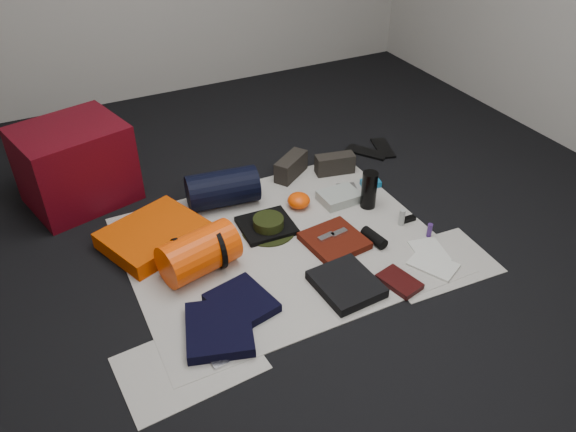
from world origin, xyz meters
name	(u,v)px	position (x,y,z in m)	size (l,w,h in m)	color
floor	(281,246)	(0.00, 0.00, -0.01)	(4.50, 4.50, 0.02)	black
newspaper_mat	(281,244)	(0.00, 0.00, 0.00)	(1.60, 1.30, 0.01)	silver
newspaper_sheet_front_left	(190,363)	(-0.70, -0.55, 0.00)	(0.58, 0.40, 0.00)	silver
newspaper_sheet_front_right	(437,263)	(0.65, -0.50, 0.00)	(0.58, 0.40, 0.00)	silver
red_cabinet	(75,165)	(-0.87, 0.93, 0.24)	(0.57, 0.48, 0.48)	#550610
sleeping_pad	(154,235)	(-0.60, 0.32, 0.05)	(0.50, 0.41, 0.09)	#DE4802
stuff_sack	(199,253)	(-0.46, -0.01, 0.12)	(0.22, 0.22, 0.38)	#FC4504
sack_strap_left	(180,259)	(-0.56, -0.01, 0.11)	(0.22, 0.22, 0.03)	black
sack_strap_right	(218,248)	(-0.36, -0.01, 0.11)	(0.22, 0.22, 0.03)	black
navy_duffel	(223,189)	(-0.14, 0.49, 0.11)	(0.21, 0.21, 0.41)	black
boonie_brim	(269,230)	(-0.01, 0.14, 0.01)	(0.30, 0.30, 0.01)	black
boonie_crown	(268,224)	(-0.01, 0.14, 0.05)	(0.17, 0.17, 0.07)	black
hiking_boot_left	(291,166)	(0.36, 0.60, 0.07)	(0.26, 0.10, 0.13)	black
hiking_boot_right	(335,164)	(0.63, 0.51, 0.07)	(0.25, 0.09, 0.12)	black
flip_flop_left	(367,152)	(0.96, 0.63, 0.01)	(0.10, 0.28, 0.02)	black
flip_flop_right	(383,148)	(1.09, 0.63, 0.01)	(0.10, 0.27, 0.02)	black
trousers_navy_a	(219,329)	(-0.53, -0.45, 0.03)	(0.29, 0.33, 0.05)	black
trousers_navy_b	(241,303)	(-0.37, -0.34, 0.03)	(0.25, 0.29, 0.05)	black
trousers_charcoal	(346,284)	(0.13, -0.45, 0.03)	(0.28, 0.32, 0.05)	black
black_tshirt	(266,226)	(-0.01, 0.16, 0.02)	(0.29, 0.27, 0.03)	black
red_shirt	(334,241)	(0.26, -0.13, 0.03)	(0.29, 0.29, 0.04)	#491108
orange_stuff_sack	(299,201)	(0.25, 0.27, 0.05)	(0.13, 0.13, 0.09)	#FC4504
first_aid_pouch	(339,197)	(0.49, 0.21, 0.03)	(0.23, 0.17, 0.06)	#959D95
water_bottle	(369,190)	(0.61, 0.09, 0.12)	(0.09, 0.09, 0.23)	black
speaker	(374,238)	(0.45, -0.21, 0.04)	(0.06, 0.06, 0.16)	black
compact_camera	(346,189)	(0.57, 0.28, 0.03)	(0.11, 0.07, 0.05)	silver
cyan_case	(371,183)	(0.75, 0.27, 0.02)	(0.12, 0.07, 0.04)	#0F6292
toiletry_purple	(430,230)	(0.75, -0.30, 0.05)	(0.03, 0.03, 0.08)	#3D2067
toiletry_clear	(402,217)	(0.68, -0.15, 0.06)	(0.03, 0.03, 0.10)	#9FA4A0
paperback_book	(399,282)	(0.38, -0.55, 0.02)	(0.13, 0.20, 0.03)	black
map_booklet	(433,265)	(0.62, -0.51, 0.01)	(0.16, 0.23, 0.01)	beige
map_printout	(429,251)	(0.67, -0.41, 0.01)	(0.16, 0.21, 0.01)	beige
sunglasses	(408,219)	(0.73, -0.14, 0.02)	(0.09, 0.04, 0.02)	black
key_cluster	(219,361)	(-0.59, -0.60, 0.01)	(0.07, 0.07, 0.01)	silver
tape_roll	(267,217)	(0.01, 0.19, 0.05)	(0.05, 0.05, 0.04)	silver
energy_bar_a	(326,237)	(0.22, -0.11, 0.05)	(0.10, 0.04, 0.01)	silver
energy_bar_b	(339,233)	(0.30, -0.11, 0.05)	(0.10, 0.04, 0.01)	silver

